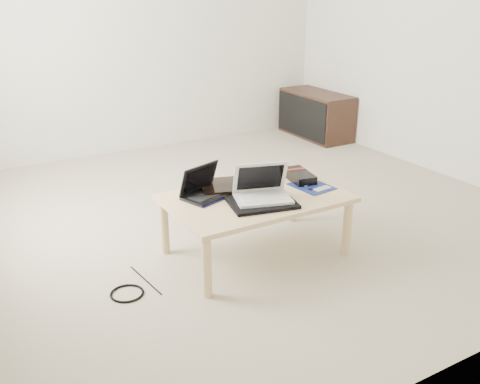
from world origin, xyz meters
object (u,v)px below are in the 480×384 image
gpu_box (299,176)px  white_laptop (262,191)px  netbook (205,190)px  coffee_table (256,203)px  media_cabinet (315,115)px

gpu_box → white_laptop: bearing=-155.7°
netbook → white_laptop: bearing=-41.7°
gpu_box → netbook: bearing=175.7°
coffee_table → media_cabinet: media_cabinet is taller
coffee_table → gpu_box: size_ratio=3.77×
white_laptop → gpu_box: bearing=24.3°
gpu_box → coffee_table: bearing=-166.0°
coffee_table → media_cabinet: size_ratio=1.22×
media_cabinet → coffee_table: bearing=-135.0°
white_laptop → media_cabinet: bearing=46.0°
coffee_table → netbook: bearing=151.5°
coffee_table → white_laptop: (-0.01, -0.09, 0.11)m
white_laptop → coffee_table: bearing=82.3°
white_laptop → netbook: bearing=138.3°
coffee_table → gpu_box: gpu_box is taller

